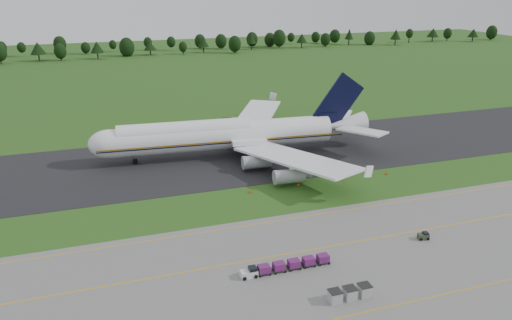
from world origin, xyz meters
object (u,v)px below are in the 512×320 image
object	(u,v)px
baggage_train	(285,266)
edge_markers	(321,182)
utility_cart	(423,236)
uld_row	(350,293)
aircraft	(228,134)

from	to	relation	value
baggage_train	edge_markers	size ratio (longest dim) A/B	0.43
utility_cart	uld_row	bearing A→B (deg)	-151.17
baggage_train	utility_cart	distance (m)	27.29
utility_cart	edge_markers	xyz separation A→B (m)	(-6.05, 29.37, -0.29)
aircraft	utility_cart	bearing A→B (deg)	-68.76
baggage_train	uld_row	world-z (taller)	uld_row
uld_row	baggage_train	bearing A→B (deg)	121.91
baggage_train	edge_markers	xyz separation A→B (m)	(21.19, 30.97, -0.61)
aircraft	baggage_train	world-z (taller)	aircraft
aircraft	baggage_train	distance (m)	56.25
edge_markers	baggage_train	bearing A→B (deg)	-124.38
aircraft	uld_row	xyz separation A→B (m)	(-0.00, -65.66, -4.95)
aircraft	edge_markers	bearing A→B (deg)	-58.78
aircraft	edge_markers	world-z (taller)	aircraft
utility_cart	uld_row	distance (m)	24.00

